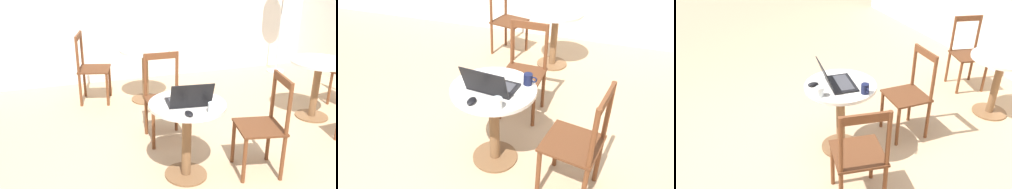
{
  "view_description": "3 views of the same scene",
  "coord_description": "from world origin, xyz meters",
  "views": [
    {
      "loc": [
        -0.98,
        -2.37,
        1.97
      ],
      "look_at": [
        -0.03,
        0.66,
        0.71
      ],
      "focal_mm": 40.0,
      "sensor_mm": 36.0,
      "label": 1
    },
    {
      "loc": [
        0.84,
        -1.58,
        2.05
      ],
      "look_at": [
        0.15,
        0.42,
        0.67
      ],
      "focal_mm": 35.0,
      "sensor_mm": 36.0,
      "label": 2
    },
    {
      "loc": [
        2.51,
        -0.62,
        2.13
      ],
      "look_at": [
        -0.06,
        0.48,
        0.54
      ],
      "focal_mm": 35.0,
      "sensor_mm": 36.0,
      "label": 3
    }
  ],
  "objects": [
    {
      "name": "laptop",
      "position": [
        0.05,
        0.35,
        0.77
      ],
      "size": [
        0.39,
        0.34,
        0.23
      ],
      "color": "black",
      "rests_on": "cafe_table_near"
    },
    {
      "name": "chair_near_back",
      "position": [
        0.09,
        1.16,
        0.46
      ],
      "size": [
        0.41,
        0.41,
        0.93
      ],
      "color": "brown",
      "rests_on": "ground_plane"
    },
    {
      "name": "mug",
      "position": [
        0.3,
        0.53,
        0.77
      ],
      "size": [
        0.11,
        0.07,
        0.09
      ],
      "color": "#141938",
      "rests_on": "cafe_table_near"
    },
    {
      "name": "ground_plane",
      "position": [
        0.0,
        0.0,
        0.0
      ],
      "size": [
        16.0,
        16.0,
        0.0
      ],
      "primitive_type": "plane",
      "color": "tan"
    },
    {
      "name": "cafe_table_near",
      "position": [
        0.06,
        0.39,
        0.53
      ],
      "size": [
        0.67,
        0.67,
        0.72
      ],
      "color": "brown",
      "rests_on": "ground_plane"
    },
    {
      "name": "chair_near_right",
      "position": [
        0.75,
        0.26,
        0.46
      ],
      "size": [
        0.47,
        0.47,
        0.93
      ],
      "color": "brown",
      "rests_on": "ground_plane"
    },
    {
      "name": "drinking_glass",
      "position": [
        0.18,
        0.15,
        0.77
      ],
      "size": [
        0.07,
        0.07,
        0.09
      ],
      "color": "silver",
      "rests_on": "cafe_table_near"
    },
    {
      "name": "mouse",
      "position": [
        -0.02,
        0.15,
        0.74
      ],
      "size": [
        0.06,
        0.1,
        0.03
      ],
      "color": "black",
      "rests_on": "cafe_table_near"
    },
    {
      "name": "cafe_table_far",
      "position": [
        0.16,
        2.28,
        0.53
      ],
      "size": [
        0.67,
        0.67,
        0.72
      ],
      "color": "brown",
      "rests_on": "ground_plane"
    },
    {
      "name": "chair_far_left",
      "position": [
        -0.54,
        2.45,
        0.46
      ],
      "size": [
        0.49,
        0.49,
        0.93
      ],
      "color": "brown",
      "rests_on": "ground_plane"
    }
  ]
}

